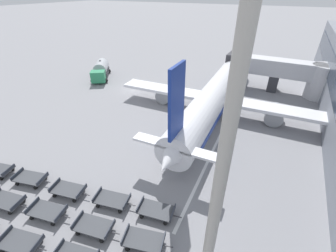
{
  "coord_description": "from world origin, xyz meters",
  "views": [
    {
      "loc": [
        23.86,
        -31.23,
        16.01
      ],
      "look_at": [
        13.96,
        -12.5,
        2.9
      ],
      "focal_mm": 24.0,
      "sensor_mm": 36.0,
      "label": 1
    }
  ],
  "objects_px": {
    "baggage_dolly_row_mid_a_col_e": "(144,240)",
    "baggage_dolly_row_mid_b_col_b": "(31,178)",
    "baggage_dolly_row_mid_a_col_b": "(6,201)",
    "airplane": "(217,92)",
    "baggage_dolly_row_mid_b_col_c": "(68,190)",
    "baggage_dolly_row_near_col_c": "(21,242)",
    "baggage_dolly_row_mid_a_col_c": "(47,211)",
    "baggage_dolly_row_mid_a_col_d": "(94,226)",
    "baggage_dolly_row_mid_b_col_e": "(156,210)",
    "apron_light_mast": "(235,94)",
    "fuel_tanker_primary": "(101,71)",
    "baggage_dolly_row_mid_b_col_d": "(112,200)"
  },
  "relations": [
    {
      "from": "baggage_dolly_row_mid_b_col_b",
      "to": "baggage_dolly_row_mid_b_col_e",
      "type": "relative_size",
      "value": 1.0
    },
    {
      "from": "baggage_dolly_row_near_col_c",
      "to": "baggage_dolly_row_mid_b_col_d",
      "type": "relative_size",
      "value": 1.0
    },
    {
      "from": "baggage_dolly_row_mid_a_col_c",
      "to": "baggage_dolly_row_mid_b_col_b",
      "type": "bearing_deg",
      "value": 159.53
    },
    {
      "from": "apron_light_mast",
      "to": "baggage_dolly_row_near_col_c",
      "type": "bearing_deg",
      "value": -164.46
    },
    {
      "from": "fuel_tanker_primary",
      "to": "baggage_dolly_row_mid_a_col_e",
      "type": "bearing_deg",
      "value": -43.51
    },
    {
      "from": "fuel_tanker_primary",
      "to": "baggage_dolly_row_mid_b_col_d",
      "type": "distance_m",
      "value": 33.66
    },
    {
      "from": "baggage_dolly_row_mid_a_col_e",
      "to": "baggage_dolly_row_mid_b_col_d",
      "type": "relative_size",
      "value": 1.0
    },
    {
      "from": "baggage_dolly_row_mid_a_col_c",
      "to": "baggage_dolly_row_mid_b_col_e",
      "type": "xyz_separation_m",
      "value": [
        7.82,
        4.22,
        0.0
      ]
    },
    {
      "from": "baggage_dolly_row_mid_a_col_b",
      "to": "apron_light_mast",
      "type": "distance_m",
      "value": 21.33
    },
    {
      "from": "baggage_dolly_row_mid_a_col_e",
      "to": "baggage_dolly_row_mid_a_col_b",
      "type": "bearing_deg",
      "value": -168.34
    },
    {
      "from": "fuel_tanker_primary",
      "to": "baggage_dolly_row_mid_a_col_e",
      "type": "distance_m",
      "value": 38.02
    },
    {
      "from": "airplane",
      "to": "baggage_dolly_row_mid_a_col_c",
      "type": "distance_m",
      "value": 25.51
    },
    {
      "from": "baggage_dolly_row_mid_a_col_b",
      "to": "baggage_dolly_row_mid_b_col_e",
      "type": "relative_size",
      "value": 1.0
    },
    {
      "from": "baggage_dolly_row_mid_b_col_e",
      "to": "baggage_dolly_row_mid_a_col_c",
      "type": "bearing_deg",
      "value": -151.65
    },
    {
      "from": "fuel_tanker_primary",
      "to": "baggage_dolly_row_mid_a_col_d",
      "type": "xyz_separation_m",
      "value": [
        23.58,
        -27.02,
        -0.89
      ]
    },
    {
      "from": "baggage_dolly_row_mid_a_col_e",
      "to": "baggage_dolly_row_near_col_c",
      "type": "bearing_deg",
      "value": -151.13
    },
    {
      "from": "baggage_dolly_row_mid_a_col_d",
      "to": "baggage_dolly_row_near_col_c",
      "type": "bearing_deg",
      "value": -137.59
    },
    {
      "from": "airplane",
      "to": "baggage_dolly_row_mid_b_col_b",
      "type": "relative_size",
      "value": 10.22
    },
    {
      "from": "baggage_dolly_row_mid_a_col_c",
      "to": "baggage_dolly_row_mid_b_col_d",
      "type": "xyz_separation_m",
      "value": [
        3.93,
        3.38,
        0.0
      ]
    },
    {
      "from": "baggage_dolly_row_mid_a_col_e",
      "to": "baggage_dolly_row_mid_b_col_b",
      "type": "xyz_separation_m",
      "value": [
        -12.98,
        0.14,
        0.0
      ]
    },
    {
      "from": "airplane",
      "to": "baggage_dolly_row_near_col_c",
      "type": "height_order",
      "value": "airplane"
    },
    {
      "from": "baggage_dolly_row_mid_a_col_d",
      "to": "baggage_dolly_row_mid_b_col_b",
      "type": "height_order",
      "value": "same"
    },
    {
      "from": "fuel_tanker_primary",
      "to": "baggage_dolly_row_mid_a_col_b",
      "type": "relative_size",
      "value": 2.24
    },
    {
      "from": "airplane",
      "to": "apron_light_mast",
      "type": "relative_size",
      "value": 1.63
    },
    {
      "from": "baggage_dolly_row_mid_b_col_c",
      "to": "baggage_dolly_row_near_col_c",
      "type": "bearing_deg",
      "value": -79.96
    },
    {
      "from": "baggage_dolly_row_mid_a_col_d",
      "to": "baggage_dolly_row_mid_b_col_d",
      "type": "xyz_separation_m",
      "value": [
        -0.41,
        2.63,
        0.0
      ]
    },
    {
      "from": "baggage_dolly_row_near_col_c",
      "to": "baggage_dolly_row_mid_a_col_e",
      "type": "xyz_separation_m",
      "value": [
        7.71,
        4.25,
        0.0
      ]
    },
    {
      "from": "baggage_dolly_row_mid_a_col_e",
      "to": "apron_light_mast",
      "type": "height_order",
      "value": "apron_light_mast"
    },
    {
      "from": "baggage_dolly_row_mid_a_col_e",
      "to": "baggage_dolly_row_mid_b_col_e",
      "type": "bearing_deg",
      "value": 100.96
    },
    {
      "from": "baggage_dolly_row_mid_a_col_b",
      "to": "airplane",
      "type": "bearing_deg",
      "value": 67.95
    },
    {
      "from": "baggage_dolly_row_near_col_c",
      "to": "baggage_dolly_row_mid_b_col_d",
      "type": "bearing_deg",
      "value": 61.2
    },
    {
      "from": "airplane",
      "to": "baggage_dolly_row_mid_b_col_b",
      "type": "height_order",
      "value": "airplane"
    },
    {
      "from": "baggage_dolly_row_near_col_c",
      "to": "baggage_dolly_row_mid_b_col_c",
      "type": "distance_m",
      "value": 5.14
    },
    {
      "from": "apron_light_mast",
      "to": "baggage_dolly_row_mid_b_col_c",
      "type": "bearing_deg",
      "value": 173.2
    },
    {
      "from": "baggage_dolly_row_near_col_c",
      "to": "fuel_tanker_primary",
      "type": "bearing_deg",
      "value": 123.12
    },
    {
      "from": "baggage_dolly_row_mid_b_col_d",
      "to": "baggage_dolly_row_mid_a_col_c",
      "type": "bearing_deg",
      "value": -139.3
    },
    {
      "from": "baggage_dolly_row_mid_a_col_b",
      "to": "baggage_dolly_row_mid_a_col_e",
      "type": "distance_m",
      "value": 12.57
    },
    {
      "from": "baggage_dolly_row_mid_a_col_e",
      "to": "baggage_dolly_row_mid_b_col_c",
      "type": "height_order",
      "value": "same"
    },
    {
      "from": "baggage_dolly_row_mid_b_col_b",
      "to": "baggage_dolly_row_mid_b_col_c",
      "type": "height_order",
      "value": "same"
    },
    {
      "from": "baggage_dolly_row_mid_a_col_e",
      "to": "baggage_dolly_row_mid_b_col_c",
      "type": "relative_size",
      "value": 1.0
    },
    {
      "from": "apron_light_mast",
      "to": "baggage_dolly_row_mid_b_col_e",
      "type": "bearing_deg",
      "value": 147.06
    },
    {
      "from": "baggage_dolly_row_mid_a_col_c",
      "to": "baggage_dolly_row_mid_a_col_d",
      "type": "bearing_deg",
      "value": 9.84
    },
    {
      "from": "baggage_dolly_row_near_col_c",
      "to": "baggage_dolly_row_mid_a_col_e",
      "type": "height_order",
      "value": "same"
    },
    {
      "from": "baggage_dolly_row_near_col_c",
      "to": "baggage_dolly_row_mid_a_col_d",
      "type": "relative_size",
      "value": 1.0
    },
    {
      "from": "airplane",
      "to": "baggage_dolly_row_mid_a_col_b",
      "type": "distance_m",
      "value": 27.65
    },
    {
      "from": "baggage_dolly_row_mid_b_col_d",
      "to": "apron_light_mast",
      "type": "distance_m",
      "value": 15.84
    },
    {
      "from": "baggage_dolly_row_mid_a_col_b",
      "to": "baggage_dolly_row_mid_b_col_c",
      "type": "bearing_deg",
      "value": 42.08
    },
    {
      "from": "baggage_dolly_row_mid_a_col_c",
      "to": "baggage_dolly_row_mid_a_col_d",
      "type": "distance_m",
      "value": 4.4
    },
    {
      "from": "baggage_dolly_row_mid_b_col_c",
      "to": "baggage_dolly_row_mid_a_col_d",
      "type": "bearing_deg",
      "value": -19.67
    },
    {
      "from": "fuel_tanker_primary",
      "to": "baggage_dolly_row_mid_a_col_d",
      "type": "distance_m",
      "value": 35.88
    }
  ]
}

